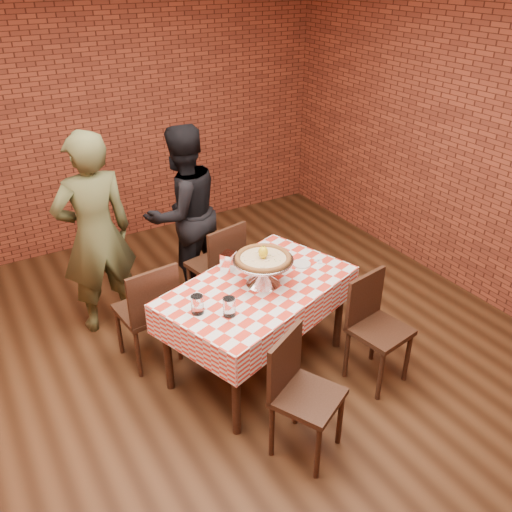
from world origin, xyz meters
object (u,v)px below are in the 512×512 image
at_px(condiment_caddy, 228,262).
at_px(diner_olive, 95,235).
at_px(pizza, 263,259).
at_px(chair_near_left, 308,400).
at_px(chair_near_right, 380,333).
at_px(pizza_stand, 263,271).
at_px(diner_black, 183,212).
at_px(water_glass_left, 229,307).
at_px(table, 258,327).
at_px(water_glass_right, 197,305).
at_px(chair_far_left, 146,310).
at_px(chair_far_right, 215,266).

height_order(condiment_caddy, diner_olive, diner_olive).
height_order(pizza, chair_near_left, pizza).
bearing_deg(chair_near_left, pizza, 49.99).
bearing_deg(condiment_caddy, pizza, -99.92).
relative_size(chair_near_left, chair_near_right, 1.01).
distance_m(pizza_stand, diner_black, 1.34).
xyz_separation_m(water_glass_left, chair_near_right, (1.06, -0.36, -0.40)).
distance_m(table, water_glass_right, 0.70).
bearing_deg(water_glass_right, pizza_stand, 9.25).
bearing_deg(chair_near_right, diner_black, 100.28).
bearing_deg(condiment_caddy, chair_near_left, -127.24).
bearing_deg(chair_far_left, chair_far_right, -161.41).
relative_size(pizza_stand, condiment_caddy, 3.00).
height_order(pizza_stand, water_glass_right, pizza_stand).
relative_size(chair_near_left, chair_far_right, 0.98).
relative_size(condiment_caddy, chair_near_right, 0.17).
relative_size(chair_near_left, diner_olive, 0.50).
bearing_deg(chair_far_left, table, 135.97).
height_order(water_glass_left, diner_olive, diner_olive).
height_order(water_glass_right, diner_olive, diner_olive).
height_order(table, chair_near_right, chair_near_right).
bearing_deg(condiment_caddy, chair_far_right, 40.12).
xyz_separation_m(condiment_caddy, diner_black, (0.09, 1.04, -0.02)).
bearing_deg(diner_black, pizza_stand, 79.06).
relative_size(condiment_caddy, chair_near_left, 0.17).
relative_size(pizza_stand, pizza, 1.11).
relative_size(table, pizza, 3.43).
bearing_deg(pizza_stand, table, -176.37).
xyz_separation_m(condiment_caddy, chair_near_left, (-0.08, -1.17, -0.40)).
relative_size(water_glass_right, diner_black, 0.08).
height_order(water_glass_left, diner_black, diner_black).
height_order(water_glass_left, water_glass_right, same).
distance_m(pizza_stand, chair_near_left, 0.99).
height_order(table, condiment_caddy, condiment_caddy).
distance_m(water_glass_left, diner_black, 1.60).
height_order(chair_near_right, chair_far_right, chair_far_right).
relative_size(table, pizza_stand, 3.10).
height_order(pizza, chair_far_right, pizza).
bearing_deg(diner_olive, table, 122.22).
distance_m(pizza, diner_black, 1.34).
xyz_separation_m(pizza, water_glass_left, (-0.40, -0.23, -0.14)).
distance_m(water_glass_left, chair_near_left, 0.78).
xyz_separation_m(table, condiment_caddy, (-0.08, 0.30, 0.46)).
bearing_deg(chair_near_right, pizza_stand, 128.48).
bearing_deg(diner_olive, chair_near_right, 127.84).
relative_size(pizza, water_glass_left, 3.05).
height_order(condiment_caddy, chair_near_right, condiment_caddy).
bearing_deg(chair_near_right, chair_far_left, 131.16).
xyz_separation_m(water_glass_left, water_glass_right, (-0.17, 0.13, 0.00)).
bearing_deg(table, chair_near_right, -40.05).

